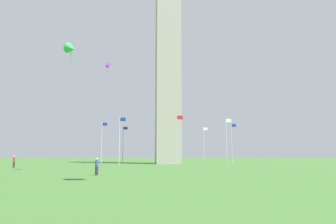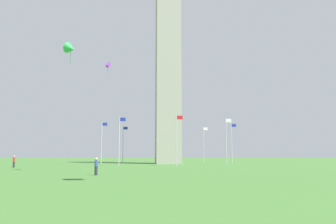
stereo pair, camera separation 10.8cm
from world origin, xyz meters
The scene contains 14 objects.
ground_plane centered at (0.00, 0.00, 0.00)m, with size 260.00×260.00×0.00m, color #3D6B2D.
obelisk_monument centered at (0.00, 0.00, 23.35)m, with size 5.14×5.14×46.71m.
flagpole_n centered at (13.74, 0.00, 4.67)m, with size 1.12×0.14×8.55m.
flagpole_ne centered at (9.73, 9.67, 4.67)m, with size 1.12×0.14×8.55m.
flagpole_e centered at (0.06, 13.68, 4.67)m, with size 1.12×0.14×8.55m.
flagpole_se centered at (-9.62, 9.67, 4.67)m, with size 1.12×0.14×8.55m.
flagpole_s centered at (-13.63, 0.00, 4.67)m, with size 1.12×0.14×8.55m.
flagpole_sw centered at (-9.62, -9.67, 4.67)m, with size 1.12×0.14×8.55m.
flagpole_w centered at (0.06, -13.68, 4.67)m, with size 1.12×0.14×8.55m.
flagpole_nw centered at (9.73, -9.67, 4.67)m, with size 1.12×0.14×8.55m.
person_red_shirt centered at (-24.71, -16.95, 0.87)m, with size 0.32×0.32×1.75m.
person_blue_shirt centered at (-10.53, -36.48, 0.79)m, with size 0.32×0.32×1.61m.
kite_purple_box centered at (-12.12, -7.65, 18.56)m, with size 0.95×1.10×1.94m.
kite_green_delta centered at (-14.55, -30.08, 14.13)m, with size 1.96×1.89×2.56m.
Camera 2 is at (-7.06, -67.37, 1.92)m, focal length 34.56 mm.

